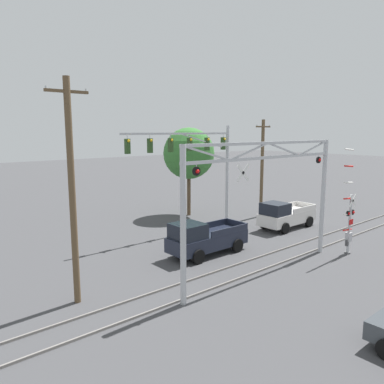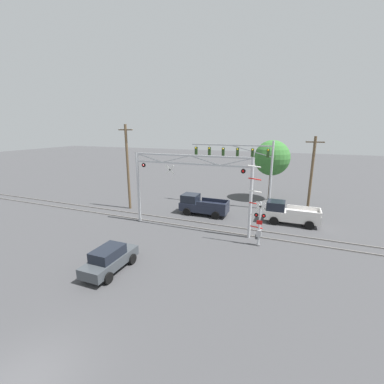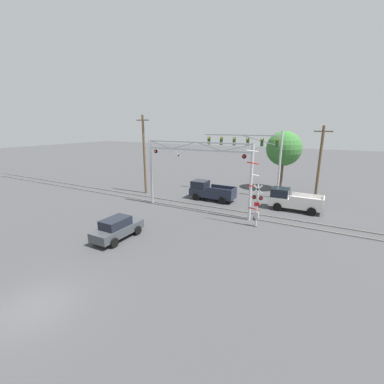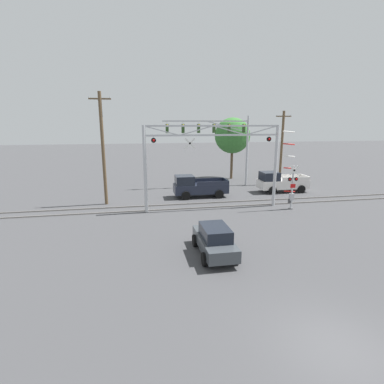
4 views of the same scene
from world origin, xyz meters
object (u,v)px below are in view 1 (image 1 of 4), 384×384
pickup_truck_lead (204,238)px  utility_pole_right (262,167)px  crossing_gantry (266,188)px  traffic_signal_span (201,156)px  utility_pole_left (72,191)px  crossing_signal_mast (349,221)px  background_tree_beyond_span (189,154)px  pickup_truck_following (285,215)px

pickup_truck_lead → utility_pole_right: bearing=22.4°
crossing_gantry → utility_pole_right: bearing=39.9°
pickup_truck_lead → utility_pole_right: utility_pole_right is taller
traffic_signal_span → utility_pole_left: bearing=-155.2°
crossing_signal_mast → pickup_truck_lead: bearing=140.7°
utility_pole_left → utility_pole_right: (19.23, 5.51, -0.61)m
utility_pole_left → background_tree_beyond_span: size_ratio=1.24×
traffic_signal_span → utility_pole_right: size_ratio=1.16×
crossing_gantry → pickup_truck_lead: crossing_gantry is taller
crossing_gantry → background_tree_beyond_span: background_tree_beyond_span is taller
crossing_signal_mast → pickup_truck_following: crossing_signal_mast is taller
utility_pole_right → utility_pole_left: bearing=-164.0°
background_tree_beyond_span → pickup_truck_lead: bearing=-125.2°
traffic_signal_span → utility_pole_right: 7.05m
pickup_truck_lead → utility_pole_left: 9.39m
traffic_signal_span → utility_pole_left: (-12.30, -5.69, -0.66)m
utility_pole_left → traffic_signal_span: bearing=24.8°
crossing_gantry → pickup_truck_following: (8.51, 4.83, -3.53)m
crossing_signal_mast → utility_pole_right: bearing=68.1°
crossing_signal_mast → traffic_signal_span: traffic_signal_span is taller
crossing_signal_mast → utility_pole_left: bearing=163.7°
crossing_gantry → traffic_signal_span: size_ratio=1.16×
utility_pole_left → background_tree_beyond_span: bearing=34.1°
crossing_gantry → utility_pole_right: utility_pole_right is taller
pickup_truck_following → utility_pole_left: bearing=-174.6°
pickup_truck_following → background_tree_beyond_span: bearing=107.4°
crossing_signal_mast → pickup_truck_following: (2.14, 6.11, -1.01)m
traffic_signal_span → background_tree_beyond_span: 4.95m
pickup_truck_following → utility_pole_left: 17.87m
utility_pole_left → utility_pole_right: size_ratio=1.15×
pickup_truck_following → background_tree_beyond_span: (-2.61, 8.33, 4.44)m
traffic_signal_span → background_tree_beyond_span: traffic_signal_span is taller
crossing_gantry → background_tree_beyond_span: (5.90, 13.16, 0.91)m
crossing_signal_mast → pickup_truck_lead: 8.79m
traffic_signal_span → pickup_truck_lead: 7.54m
crossing_signal_mast → utility_pole_left: size_ratio=0.67×
traffic_signal_span → pickup_truck_following: traffic_signal_span is taller
utility_pole_left → utility_pole_right: utility_pole_left is taller
traffic_signal_span → pickup_truck_following: (5.06, -4.03, -4.57)m
crossing_signal_mast → utility_pole_left: utility_pole_left is taller
utility_pole_left → utility_pole_right: 20.01m
traffic_signal_span → utility_pole_right: bearing=-1.4°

